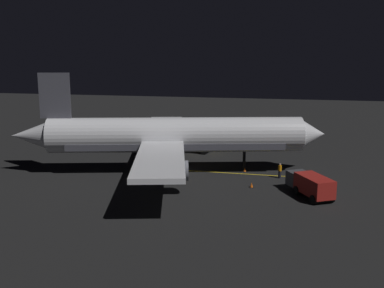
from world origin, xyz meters
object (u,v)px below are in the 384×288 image
at_px(airliner, 171,136).
at_px(traffic_cone_near_left, 245,170).
at_px(traffic_cone_near_right, 186,178).
at_px(traffic_cone_under_wing, 252,185).
at_px(ground_crew_worker, 280,171).
at_px(baggage_truck, 311,185).
at_px(catering_truck, 193,143).

xyz_separation_m(airliner, traffic_cone_near_left, (-1.80, 8.80, -4.10)).
height_order(traffic_cone_near_right, traffic_cone_under_wing, same).
bearing_deg(ground_crew_worker, traffic_cone_under_wing, -32.91).
relative_size(airliner, traffic_cone_near_left, 68.04).
xyz_separation_m(baggage_truck, catering_truck, (-17.76, -15.87, 0.12)).
bearing_deg(ground_crew_worker, baggage_truck, 27.18).
bearing_deg(traffic_cone_near_left, catering_truck, -138.44).
relative_size(airliner, ground_crew_worker, 21.51).
xyz_separation_m(catering_truck, ground_crew_worker, (11.53, 12.67, -0.41)).
relative_size(traffic_cone_near_right, traffic_cone_under_wing, 1.00).
bearing_deg(airliner, ground_crew_worker, 89.06).
relative_size(catering_truck, traffic_cone_under_wing, 10.86).
relative_size(ground_crew_worker, traffic_cone_under_wing, 3.16).
xyz_separation_m(airliner, traffic_cone_under_wing, (4.62, 10.18, -4.10)).
height_order(ground_crew_worker, traffic_cone_near_right, ground_crew_worker).
xyz_separation_m(catering_truck, traffic_cone_under_wing, (15.93, 9.82, -1.05)).
height_order(catering_truck, traffic_cone_near_right, catering_truck).
bearing_deg(catering_truck, baggage_truck, 41.78).
bearing_deg(airliner, traffic_cone_near_left, 101.54).
relative_size(traffic_cone_near_left, traffic_cone_near_right, 1.00).
bearing_deg(traffic_cone_near_right, catering_truck, -171.25).
bearing_deg(catering_truck, traffic_cone_near_right, 8.75).
height_order(airliner, traffic_cone_near_right, airliner).
distance_m(airliner, traffic_cone_under_wing, 11.91).
bearing_deg(ground_crew_worker, airliner, -90.94).
distance_m(catering_truck, ground_crew_worker, 17.13).
bearing_deg(ground_crew_worker, catering_truck, -132.29).
distance_m(catering_truck, traffic_cone_under_wing, 18.74).
bearing_deg(baggage_truck, catering_truck, -138.22).
bearing_deg(catering_truck, ground_crew_worker, 47.71).
bearing_deg(ground_crew_worker, traffic_cone_near_left, -115.41).
bearing_deg(airliner, traffic_cone_under_wing, 65.58).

